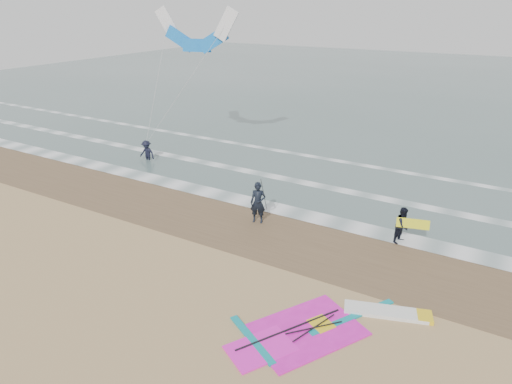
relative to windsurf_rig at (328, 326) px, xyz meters
The scene contains 11 objects.
ground 3.53m from the windsurf_rig, 158.87° to the right, with size 120.00×120.00×0.00m, color tan.
sea_water 46.84m from the windsurf_rig, 94.03° to the left, with size 120.00×80.00×0.02m, color #47605E.
wet_sand_band 5.76m from the windsurf_rig, 124.84° to the left, with size 120.00×5.00×0.01m, color brown.
foam_waterline 9.74m from the windsurf_rig, 109.74° to the left, with size 120.00×9.15×0.02m.
windsurf_rig is the anchor object (origin of this frame).
person_standing 7.69m from the windsurf_rig, 136.64° to the left, with size 0.70×0.46×1.93m, color black.
person_walking 6.71m from the windsurf_rig, 85.09° to the left, with size 0.76×0.60×1.57m, color black.
person_wading 18.53m from the windsurf_rig, 149.84° to the left, with size 1.07×0.61×1.65m, color black.
held_pole 7.54m from the windsurf_rig, 135.05° to the left, with size 0.17×0.86×1.82m.
carried_kiteboard 6.69m from the windsurf_rig, 81.56° to the left, with size 1.30×0.51×0.39m.
surf_kite 19.99m from the windsurf_rig, 138.69° to the left, with size 5.95×3.23×8.05m.
Camera 1 is at (7.10, -9.72, 9.34)m, focal length 32.00 mm.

